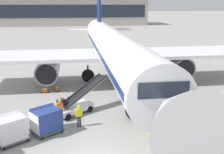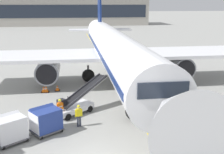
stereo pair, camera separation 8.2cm
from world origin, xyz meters
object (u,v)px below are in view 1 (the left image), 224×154
object	(u,v)px
safety_cone_nose_mark	(46,89)
belt_loader	(76,103)
baggage_cart_second	(10,128)
ground_crew_wingwalker	(60,108)
safety_cone_engine_keepout	(57,88)
baggage_cart_lead	(46,120)
ground_crew_by_loader	(79,114)
ground_crew_by_carts	(47,120)
parked_airplane	(114,50)
ground_crew_marshaller	(35,122)
safety_cone_wingtip	(43,89)

from	to	relation	value
safety_cone_nose_mark	belt_loader	bearing A→B (deg)	-64.19
baggage_cart_second	safety_cone_nose_mark	world-z (taller)	baggage_cart_second
ground_crew_wingwalker	safety_cone_engine_keepout	xyz separation A→B (m)	(-0.52, 7.67, -0.69)
baggage_cart_lead	ground_crew_by_loader	distance (m)	2.48
baggage_cart_second	ground_crew_wingwalker	xyz separation A→B (m)	(3.25, 3.22, -0.00)
belt_loader	ground_crew_by_carts	bearing A→B (deg)	-121.20
ground_crew_wingwalker	parked_airplane	bearing A→B (deg)	58.09
ground_crew_marshaller	baggage_cart_lead	bearing A→B (deg)	19.77
ground_crew_by_carts	safety_cone_engine_keepout	xyz separation A→B (m)	(0.38, 9.96, -0.69)
ground_crew_marshaller	safety_cone_nose_mark	distance (m)	9.75
baggage_cart_second	safety_cone_engine_keepout	xyz separation A→B (m)	(2.73, 10.88, -0.70)
belt_loader	ground_crew_marshaller	world-z (taller)	belt_loader
ground_crew_marshaller	belt_loader	bearing A→B (deg)	51.41
baggage_cart_second	ground_crew_marshaller	world-z (taller)	baggage_cart_second
ground_crew_by_loader	safety_cone_nose_mark	distance (m)	9.40
baggage_cart_lead	ground_crew_wingwalker	world-z (taller)	baggage_cart_lead
parked_airplane	ground_crew_wingwalker	bearing A→B (deg)	-121.91
parked_airplane	safety_cone_engine_keepout	world-z (taller)	parked_airplane
baggage_cart_lead	safety_cone_engine_keepout	bearing A→B (deg)	87.39
ground_crew_wingwalker	safety_cone_engine_keepout	distance (m)	7.71
parked_airplane	safety_cone_nose_mark	world-z (taller)	parked_airplane
ground_crew_marshaller	safety_cone_nose_mark	world-z (taller)	ground_crew_marshaller
ground_crew_by_loader	safety_cone_wingtip	world-z (taller)	ground_crew_by_loader
baggage_cart_lead	ground_crew_by_carts	world-z (taller)	baggage_cart_lead
ground_crew_wingwalker	ground_crew_by_loader	bearing A→B (deg)	-47.23
baggage_cart_second	ground_crew_marshaller	bearing A→B (deg)	26.90
ground_crew_by_carts	baggage_cart_second	bearing A→B (deg)	-158.67
ground_crew_marshaller	ground_crew_wingwalker	size ratio (longest dim) A/B	1.00
baggage_cart_lead	ground_crew_by_carts	distance (m)	0.15
ground_crew_marshaller	safety_cone_wingtip	xyz separation A→B (m)	(-0.25, 9.76, -0.68)
belt_loader	safety_cone_engine_keepout	xyz separation A→B (m)	(-1.78, 6.40, -0.53)
parked_airplane	ground_crew_wingwalker	size ratio (longest dim) A/B	24.99
baggage_cart_second	parked_airplane	bearing A→B (deg)	54.26
belt_loader	baggage_cart_second	world-z (taller)	belt_loader
ground_crew_by_carts	safety_cone_wingtip	xyz separation A→B (m)	(-1.03, 9.64, -0.68)
baggage_cart_second	safety_cone_engine_keepout	world-z (taller)	baggage_cart_second
belt_loader	ground_crew_wingwalker	size ratio (longest dim) A/B	2.87
baggage_cart_lead	safety_cone_nose_mark	size ratio (longest dim) A/B	3.82
ground_crew_by_loader	ground_crew_by_carts	world-z (taller)	same
baggage_cart_second	ground_crew_marshaller	xyz separation A→B (m)	(1.58, 0.80, -0.00)
baggage_cart_second	belt_loader	bearing A→B (deg)	44.79
belt_loader	safety_cone_wingtip	bearing A→B (deg)	117.67
safety_cone_engine_keepout	belt_loader	bearing A→B (deg)	-74.47
ground_crew_marshaller	parked_airplane	bearing A→B (deg)	57.50
ground_crew_by_loader	safety_cone_nose_mark	size ratio (longest dim) A/B	2.46
belt_loader	ground_crew_by_carts	xyz separation A→B (m)	(-2.16, -3.56, 0.16)
baggage_cart_lead	ground_crew_marshaller	size ratio (longest dim) A/B	1.55
safety_cone_nose_mark	parked_airplane	bearing A→B (deg)	17.16
belt_loader	baggage_cart_second	distance (m)	6.36
ground_crew_by_loader	safety_cone_engine_keepout	size ratio (longest dim) A/B	2.77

